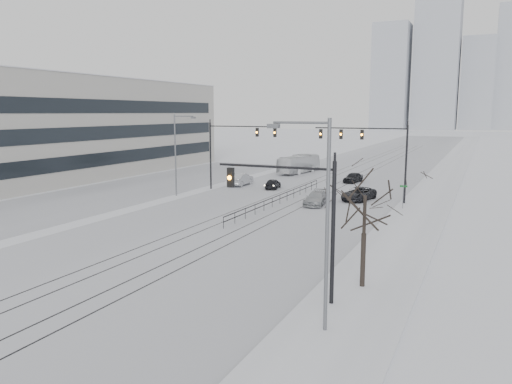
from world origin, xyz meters
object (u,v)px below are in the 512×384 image
(bare_tree, at_px, (365,205))
(sedan_sb_inner, at_px, (273,184))
(sedan_nb_far, at_px, (353,178))
(box_truck, at_px, (299,164))
(sedan_sb_outer, at_px, (241,179))
(sedan_nb_right, at_px, (317,198))
(sedan_nb_front, at_px, (359,194))
(traffic_mast_near, at_px, (301,210))

(bare_tree, bearing_deg, sedan_sb_inner, 120.60)
(sedan_nb_far, xyz_separation_m, box_truck, (-10.11, 6.84, 0.71))
(sedan_sb_outer, bearing_deg, sedan_nb_right, 142.63)
(sedan_nb_right, xyz_separation_m, sedan_nb_far, (-0.66, 17.62, -0.01))
(sedan_sb_outer, xyz_separation_m, sedan_nb_front, (16.21, -4.54, -0.09))
(traffic_mast_near, height_order, sedan_nb_far, traffic_mast_near)
(sedan_sb_outer, bearing_deg, sedan_nb_front, 161.59)
(sedan_nb_right, xyz_separation_m, box_truck, (-10.77, 24.46, 0.70))
(traffic_mast_near, xyz_separation_m, sedan_nb_right, (-7.25, 25.06, -3.89))
(traffic_mast_near, bearing_deg, sedan_sb_inner, 114.95)
(traffic_mast_near, bearing_deg, sedan_nb_right, 106.13)
(bare_tree, relative_size, sedan_nb_right, 1.31)
(bare_tree, bearing_deg, traffic_mast_near, -128.76)
(sedan_sb_inner, relative_size, sedan_sb_outer, 0.75)
(bare_tree, xyz_separation_m, sedan_nb_far, (-10.31, 39.67, -3.83))
(bare_tree, xyz_separation_m, box_truck, (-20.43, 46.51, -3.12))
(sedan_nb_front, bearing_deg, traffic_mast_near, -70.90)
(sedan_nb_right, bearing_deg, sedan_nb_far, 88.81)
(traffic_mast_near, xyz_separation_m, sedan_sb_outer, (-20.26, 34.03, -3.78))
(bare_tree, distance_m, sedan_sb_outer, 38.61)
(sedan_sb_outer, distance_m, box_truck, 15.65)
(sedan_sb_inner, bearing_deg, traffic_mast_near, 104.64)
(sedan_nb_right, bearing_deg, sedan_sb_outer, 142.07)
(bare_tree, xyz_separation_m, sedan_nb_front, (-6.46, 26.49, -3.80))
(sedan_nb_front, height_order, sedan_nb_right, sedan_nb_front)
(sedan_nb_right, relative_size, sedan_nb_far, 1.19)
(sedan_sb_inner, bearing_deg, sedan_sb_outer, -20.25)
(sedan_sb_inner, xyz_separation_m, sedan_nb_far, (7.54, 9.49, 0.05))
(sedan_sb_outer, relative_size, sedan_nb_front, 0.96)
(sedan_sb_outer, bearing_deg, sedan_nb_far, -147.80)
(sedan_sb_inner, bearing_deg, box_truck, -91.35)
(sedan_sb_inner, xyz_separation_m, sedan_sb_outer, (-4.82, 0.84, 0.17))
(traffic_mast_near, height_order, box_truck, traffic_mast_near)
(bare_tree, distance_m, sedan_nb_right, 24.38)
(bare_tree, relative_size, sedan_nb_front, 1.23)
(sedan_nb_right, relative_size, box_truck, 0.47)
(box_truck, bearing_deg, sedan_sb_outer, 90.03)
(box_truck, bearing_deg, sedan_nb_right, 122.03)
(sedan_nb_front, xyz_separation_m, box_truck, (-13.97, 20.02, 0.68))
(bare_tree, height_order, sedan_nb_far, bare_tree)
(traffic_mast_near, distance_m, box_truck, 52.79)
(bare_tree, distance_m, sedan_sb_inner, 35.28)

